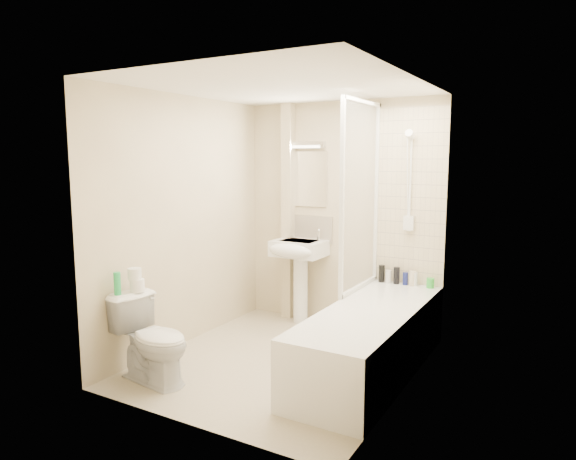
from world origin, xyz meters
The scene contains 26 objects.
floor centered at (0.00, 0.00, 0.00)m, with size 2.50×2.50×0.00m, color beige.
wall_back centered at (0.00, 1.25, 1.20)m, with size 2.20×0.02×2.40m, color beige.
wall_left centered at (-1.10, 0.00, 1.20)m, with size 0.02×2.50×2.40m, color beige.
wall_right centered at (1.10, 0.00, 1.20)m, with size 0.02×2.50×2.40m, color beige.
ceiling centered at (0.00, 0.00, 2.40)m, with size 2.20×2.50×0.02m, color white.
tile_back centered at (0.75, 1.24, 1.42)m, with size 0.70×0.01×1.75m, color beige.
tile_right centered at (1.09, 0.20, 1.42)m, with size 0.01×2.10×1.75m, color beige.
pipe_boxing centered at (-0.62, 1.19, 1.20)m, with size 0.12×0.12×2.40m, color beige.
splashback centered at (-0.40, 1.24, 1.03)m, with size 0.60×0.01×0.30m, color beige.
mirror centered at (-0.40, 1.24, 1.58)m, with size 0.46×0.01×0.60m, color white.
strip_light centered at (-0.40, 1.22, 1.95)m, with size 0.42×0.07×0.07m, color silver.
bathtub centered at (0.75, 0.20, 0.29)m, with size 0.70×2.10×0.55m.
shower_screen centered at (0.40, 0.80, 1.45)m, with size 0.04×0.92×1.80m.
shower_fixture centered at (0.75, 1.19, 1.55)m, with size 0.10×0.16×0.99m.
pedestal_sink centered at (-0.40, 1.01, 0.74)m, with size 0.55×0.50×1.05m.
bottle_black_a centered at (0.50, 1.16, 0.64)m, with size 0.06×0.06×0.18m, color black.
bottle_white_a centered at (0.57, 1.16, 0.61)m, with size 0.06×0.06×0.13m, color silver.
bottle_black_b centered at (0.66, 1.16, 0.64)m, with size 0.06×0.06×0.17m, color black.
bottle_blue centered at (0.75, 1.16, 0.61)m, with size 0.05×0.05×0.13m, color navy.
bottle_cream centered at (0.82, 1.16, 0.62)m, with size 0.07×0.07×0.15m, color beige.
bottle_white_b centered at (0.84, 1.16, 0.62)m, with size 0.05×0.05×0.14m, color white.
bottle_green centered at (1.00, 1.16, 0.60)m, with size 0.07×0.07×0.10m, color green.
toilet centered at (-0.72, -0.85, 0.35)m, with size 0.74×0.48×0.71m, color white.
toilet_roll_lower centered at (-0.94, -0.78, 0.76)m, with size 0.12×0.12×0.11m, color white.
toilet_roll_upper centered at (-0.95, -0.80, 0.86)m, with size 0.11×0.11×0.09m, color white.
green_bottle centered at (-1.00, -0.94, 0.80)m, with size 0.06×0.06×0.19m, color green.
Camera 1 is at (2.21, -3.77, 1.81)m, focal length 32.00 mm.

